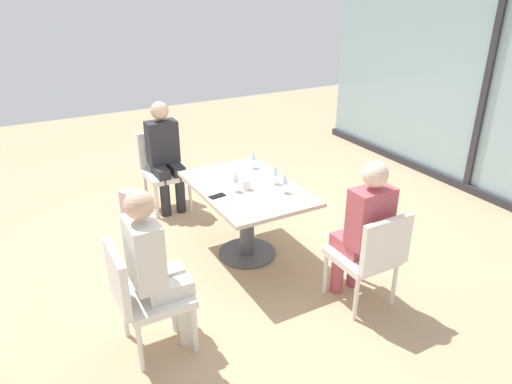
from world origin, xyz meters
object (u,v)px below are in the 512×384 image
Objects in this scene: person_side_end at (165,152)px; chair_front_right at (142,292)px; person_far_right at (364,225)px; wine_glass_0 at (235,178)px; wine_glass_3 at (253,156)px; dining_table_main at (247,204)px; chair_far_right at (371,254)px; handbag_0 at (134,204)px; wine_glass_1 at (275,170)px; person_front_right at (154,263)px; chair_side_end at (163,166)px; wine_glass_2 at (284,179)px; coffee_cup at (246,185)px; cell_phone_on_table at (217,196)px.

chair_front_right is at bearing -23.13° from person_side_end.
wine_glass_0 is at bearing -148.52° from person_far_right.
wine_glass_0 is 1.00× the size of wine_glass_3.
chair_front_right reaches higher than dining_table_main.
handbag_0 is at bearing -154.37° from chair_far_right.
wine_glass_1 reaches higher than handbag_0.
chair_front_right is at bearing -90.00° from person_front_right.
wine_glass_0 is at bearing -151.04° from chair_far_right.
wine_glass_0 is (-1.13, -0.63, 0.37)m from chair_far_right.
wine_glass_2 is at bearing 17.70° from chair_side_end.
wine_glass_1 is 0.30m from coffee_cup.
person_side_end reaches higher than cell_phone_on_table.
person_front_right is at bearing -55.13° from dining_table_main.
person_side_end is 1.15m from wine_glass_3.
coffee_cup is (0.05, -0.03, 0.23)m from dining_table_main.
handbag_0 is (0.09, -0.41, -0.36)m from chair_side_end.
person_front_right is (-0.28, -1.63, 0.00)m from person_far_right.
handbag_0 is (-1.45, -0.40, -0.59)m from cell_phone_on_table.
coffee_cup is at bearing 85.40° from cell_phone_on_table.
person_side_end is 4.20× the size of handbag_0.
wine_glass_0 is at bearing -43.67° from wine_glass_3.
person_front_right is at bearing -36.56° from handbag_0.
chair_side_end is 0.55m from handbag_0.
wine_glass_1 reaches higher than cell_phone_on_table.
person_far_right and person_front_right have the same top height.
person_front_right is at bearing -99.68° from person_far_right.
chair_front_right is 0.69× the size of person_far_right.
wine_glass_1 reaches higher than dining_table_main.
handbag_0 is (-0.99, -1.01, -0.72)m from wine_glass_3.
wine_glass_1 is 0.60m from cell_phone_on_table.
person_front_right is 1.58m from wine_glass_1.
wine_glass_2 is 1.00× the size of wine_glass_3.
person_side_end is 1.00× the size of person_front_right.
handbag_0 is (-1.43, -0.70, -0.64)m from coffee_cup.
coffee_cup is (-1.01, -0.52, 0.08)m from person_far_right.
cell_phone_on_table is at bearing -143.44° from chair_far_right.
person_side_end reaches higher than wine_glass_2.
person_side_end is 1.00× the size of person_far_right.
wine_glass_3 is (1.08, 0.60, 0.37)m from chair_side_end.
person_side_end is at bearing 0.00° from chair_side_end.
chair_side_end is 0.69× the size of person_front_right.
person_far_right is (2.53, 0.82, 0.20)m from chair_side_end.
chair_front_right is 1.19m from cell_phone_on_table.
chair_far_right is 4.70× the size of wine_glass_0.
wine_glass_0 is 0.23m from cell_phone_on_table.
chair_far_right is 4.70× the size of wine_glass_1.
dining_table_main is at bearing -35.29° from wine_glass_3.
chair_far_right is at bearing 16.20° from wine_glass_2.
wine_glass_2 is 1.28× the size of cell_phone_on_table.
chair_front_right is 2.34m from person_side_end.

